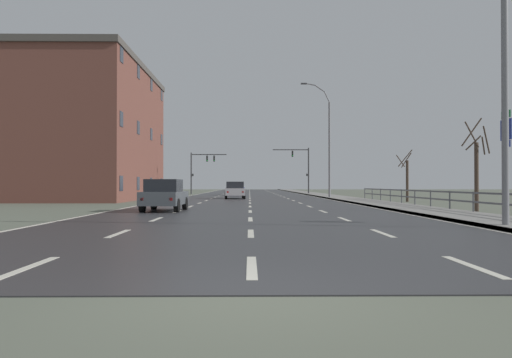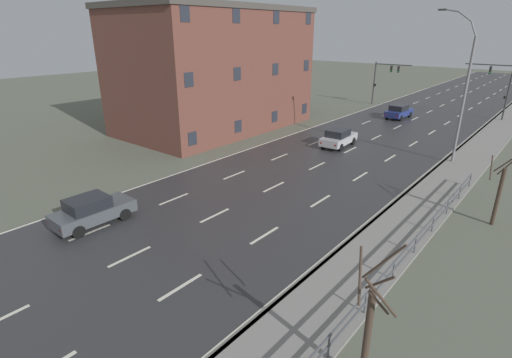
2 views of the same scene
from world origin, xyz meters
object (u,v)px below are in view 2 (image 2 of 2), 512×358
(traffic_signal_left, at_px, (384,76))
(street_lamp_midground, at_px, (462,92))
(traffic_signal_right, at_px, (501,83))
(car_distant, at_px, (399,111))
(brick_building, at_px, (215,69))
(car_far_right, at_px, (92,210))
(car_far_left, at_px, (338,138))

(traffic_signal_left, bearing_deg, street_lamp_midground, -55.12)
(traffic_signal_right, bearing_deg, car_distant, -144.35)
(car_distant, relative_size, brick_building, 0.22)
(traffic_signal_right, relative_size, car_distant, 1.49)
(brick_building, bearing_deg, car_distant, 51.22)
(car_far_right, bearing_deg, car_distant, 87.11)
(car_far_left, xyz_separation_m, car_far_right, (-2.84, -21.32, 0.00))
(traffic_signal_right, distance_m, traffic_signal_left, 13.75)
(street_lamp_midground, relative_size, car_far_right, 2.67)
(car_far_left, bearing_deg, car_far_right, -100.36)
(street_lamp_midground, distance_m, car_distant, 16.70)
(traffic_signal_right, xyz_separation_m, brick_building, (-21.87, -22.66, 1.83))
(car_distant, bearing_deg, traffic_signal_right, 38.63)
(traffic_signal_left, relative_size, car_distant, 1.34)
(street_lamp_midground, relative_size, car_distant, 2.64)
(car_distant, bearing_deg, street_lamp_midground, -52.84)
(street_lamp_midground, height_order, car_distant, street_lamp_midground)
(street_lamp_midground, bearing_deg, traffic_signal_right, 91.07)
(car_far_right, bearing_deg, car_far_left, 83.64)
(street_lamp_midground, bearing_deg, traffic_signal_left, 124.88)
(traffic_signal_right, bearing_deg, car_far_right, -104.86)
(car_far_left, bearing_deg, traffic_signal_left, 100.90)
(traffic_signal_left, distance_m, car_far_left, 22.67)
(street_lamp_midground, relative_size, traffic_signal_left, 1.97)
(traffic_signal_right, relative_size, traffic_signal_left, 1.11)
(car_far_left, bearing_deg, brick_building, -176.18)
(street_lamp_midground, distance_m, car_far_left, 10.03)
(street_lamp_midground, bearing_deg, car_far_left, -169.64)
(car_distant, distance_m, brick_building, 21.70)
(traffic_signal_left, relative_size, car_far_left, 1.34)
(car_distant, xyz_separation_m, car_far_right, (-2.60, -36.22, 0.00))
(traffic_signal_right, height_order, traffic_signal_left, traffic_signal_right)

